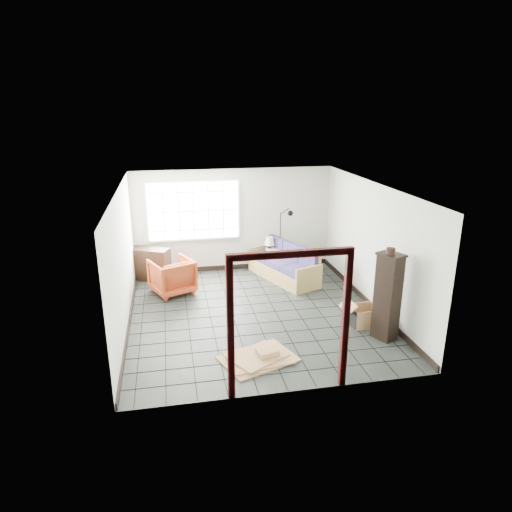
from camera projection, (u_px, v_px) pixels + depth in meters
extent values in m
plane|color=black|center=(254.00, 313.00, 9.37)|extent=(5.50, 5.50, 0.00)
cube|color=silver|center=(234.00, 220.00, 11.52)|extent=(5.00, 0.02, 2.60)
cube|color=silver|center=(291.00, 313.00, 6.40)|extent=(5.00, 0.02, 2.60)
cube|color=silver|center=(123.00, 261.00, 8.51)|extent=(0.02, 5.50, 2.60)
cube|color=silver|center=(373.00, 246.00, 9.42)|extent=(0.02, 5.50, 2.60)
cube|color=white|center=(254.00, 187.00, 8.55)|extent=(5.00, 5.50, 0.02)
cube|color=black|center=(235.00, 267.00, 11.90)|extent=(4.95, 0.03, 0.12)
cube|color=black|center=(130.00, 321.00, 8.90)|extent=(0.03, 5.45, 0.12)
cube|color=black|center=(367.00, 301.00, 9.80)|extent=(0.03, 5.45, 0.12)
cube|color=silver|center=(194.00, 211.00, 11.21)|extent=(2.32, 0.06, 1.52)
cube|color=white|center=(194.00, 211.00, 11.17)|extent=(2.20, 0.02, 1.40)
cube|color=#3E0E0F|center=(231.00, 332.00, 6.37)|extent=(0.10, 0.08, 2.10)
cube|color=#3E0E0F|center=(345.00, 322.00, 6.68)|extent=(0.10, 0.08, 2.10)
cube|color=#3E0E0F|center=(291.00, 254.00, 6.18)|extent=(1.80, 0.08, 0.10)
cube|color=olive|center=(283.00, 272.00, 11.18)|extent=(1.41, 2.03, 0.34)
cube|color=olive|center=(309.00, 279.00, 10.37)|extent=(0.72, 0.34, 0.60)
cube|color=olive|center=(261.00, 257.00, 11.91)|extent=(0.72, 0.34, 0.60)
cube|color=olive|center=(295.00, 257.00, 11.25)|extent=(0.78, 1.77, 0.66)
cube|color=#1C1C47|center=(299.00, 270.00, 10.60)|extent=(0.86, 0.81, 0.15)
cube|color=#1C1C47|center=(308.00, 259.00, 10.67)|extent=(0.35, 0.61, 0.49)
cube|color=#1C1C47|center=(283.00, 263.00, 11.09)|extent=(0.86, 0.81, 0.15)
cube|color=#1C1C47|center=(292.00, 252.00, 11.16)|extent=(0.35, 0.61, 0.49)
cube|color=#1C1C47|center=(268.00, 256.00, 11.58)|extent=(0.86, 0.81, 0.15)
cube|color=#1C1C47|center=(277.00, 246.00, 11.66)|extent=(0.35, 0.61, 0.49)
imported|color=#994016|center=(172.00, 275.00, 10.28)|extent=(1.10, 1.07, 0.88)
cube|color=black|center=(273.00, 254.00, 11.63)|extent=(0.51, 0.51, 0.05)
cube|color=black|center=(269.00, 266.00, 11.49)|extent=(0.05, 0.05, 0.44)
cube|color=black|center=(282.00, 264.00, 11.61)|extent=(0.05, 0.05, 0.44)
cube|color=black|center=(264.00, 261.00, 11.81)|extent=(0.05, 0.05, 0.44)
cube|color=black|center=(276.00, 260.00, 11.92)|extent=(0.05, 0.05, 0.44)
cylinder|color=black|center=(270.00, 250.00, 11.66)|extent=(0.10, 0.10, 0.14)
cylinder|color=black|center=(270.00, 245.00, 11.63)|extent=(0.02, 0.02, 0.10)
cone|color=#EDE4C2|center=(270.00, 241.00, 11.59)|extent=(0.26, 0.26, 0.20)
cube|color=silver|center=(272.00, 251.00, 11.61)|extent=(0.31, 0.25, 0.11)
cylinder|color=black|center=(266.00, 251.00, 11.59)|extent=(0.02, 0.07, 0.07)
cylinder|color=black|center=(280.00, 270.00, 11.81)|extent=(0.33, 0.33, 0.03)
cylinder|color=black|center=(280.00, 242.00, 11.57)|extent=(0.03, 0.03, 1.51)
cylinder|color=black|center=(286.00, 211.00, 11.34)|extent=(0.25, 0.12, 0.14)
sphere|color=black|center=(290.00, 213.00, 11.38)|extent=(0.18, 0.18, 0.14)
cube|color=black|center=(149.00, 264.00, 11.09)|extent=(1.09, 0.79, 0.79)
cube|color=black|center=(149.00, 264.00, 11.09)|extent=(1.00, 0.71, 0.03)
cube|color=black|center=(387.00, 297.00, 8.15)|extent=(0.44, 0.49, 1.60)
cube|color=black|center=(392.00, 255.00, 7.89)|extent=(0.49, 0.54, 0.04)
cylinder|color=black|center=(391.00, 251.00, 7.82)|extent=(0.19, 0.19, 0.12)
cube|color=#976B49|center=(363.00, 324.00, 8.91)|extent=(0.57, 0.48, 0.02)
cube|color=black|center=(351.00, 317.00, 8.78)|extent=(0.06, 0.43, 0.36)
cube|color=#976B49|center=(376.00, 314.00, 8.93)|extent=(0.06, 0.43, 0.36)
cube|color=#976B49|center=(369.00, 320.00, 8.66)|extent=(0.54, 0.07, 0.36)
cube|color=#976B49|center=(358.00, 311.00, 9.05)|extent=(0.54, 0.07, 0.36)
cube|color=#976B49|center=(348.00, 306.00, 8.69)|extent=(0.24, 0.45, 0.15)
cube|color=#976B49|center=(380.00, 302.00, 8.87)|extent=(0.24, 0.45, 0.15)
cube|color=#976B49|center=(258.00, 359.00, 7.67)|extent=(1.42, 1.22, 0.02)
cube|color=#976B49|center=(258.00, 357.00, 7.66)|extent=(1.16, 0.95, 0.02)
cube|color=#976B49|center=(258.00, 356.00, 7.66)|extent=(1.10, 1.01, 0.02)
cube|color=#976B49|center=(267.00, 352.00, 7.66)|extent=(0.40, 0.34, 0.10)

